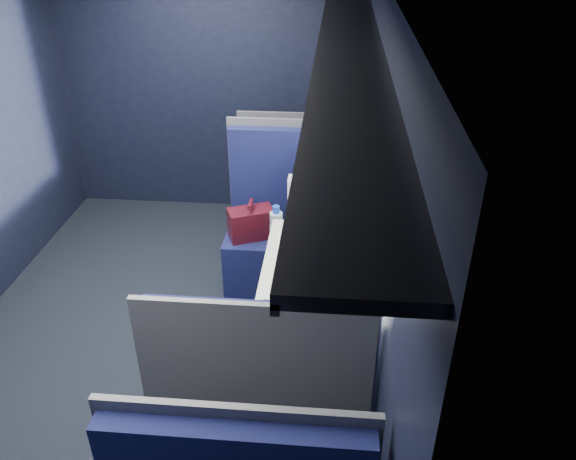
# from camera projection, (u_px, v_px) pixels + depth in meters

# --- Properties ---
(ground) EXTENTS (2.80, 4.20, 0.01)m
(ground) POSITION_uv_depth(u_px,v_px,m) (161.00, 341.00, 3.96)
(ground) COLOR black
(room_shell) EXTENTS (3.00, 4.40, 2.40)m
(room_shell) POSITION_uv_depth(u_px,v_px,m) (136.00, 144.00, 3.21)
(room_shell) COLOR black
(room_shell) RESTS_ON ground
(table) EXTENTS (0.62, 1.00, 0.74)m
(table) POSITION_uv_depth(u_px,v_px,m) (309.00, 270.00, 3.55)
(table) COLOR #54565E
(table) RESTS_ON ground
(seat_bay_near) EXTENTS (1.04, 0.62, 1.26)m
(seat_bay_near) POSITION_uv_depth(u_px,v_px,m) (290.00, 232.00, 4.43)
(seat_bay_near) COLOR #0E103D
(seat_bay_near) RESTS_ON ground
(seat_bay_far) EXTENTS (1.04, 0.62, 1.26)m
(seat_bay_far) POSITION_uv_depth(u_px,v_px,m) (264.00, 402.00, 2.94)
(seat_bay_far) COLOR #0E103D
(seat_bay_far) RESTS_ON ground
(seat_row_front) EXTENTS (1.04, 0.51, 1.16)m
(seat_row_front) POSITION_uv_depth(u_px,v_px,m) (299.00, 183.00, 5.24)
(seat_row_front) COLOR #0E103D
(seat_row_front) RESTS_ON ground
(man) EXTENTS (0.53, 0.56, 1.32)m
(man) POSITION_uv_depth(u_px,v_px,m) (323.00, 211.00, 4.12)
(man) COLOR black
(man) RESTS_ON ground
(woman) EXTENTS (0.53, 0.56, 1.32)m
(woman) POSITION_uv_depth(u_px,v_px,m) (315.00, 337.00, 2.90)
(woman) COLOR black
(woman) RESTS_ON ground
(papers) EXTENTS (0.60, 0.80, 0.01)m
(papers) POSITION_uv_depth(u_px,v_px,m) (319.00, 259.00, 3.52)
(papers) COLOR white
(papers) RESTS_ON table
(laptop) EXTENTS (0.27, 0.35, 0.25)m
(laptop) POSITION_uv_depth(u_px,v_px,m) (338.00, 250.00, 3.48)
(laptop) COLOR silver
(laptop) RESTS_ON table
(bottle_small) EXTENTS (0.06, 0.06, 0.20)m
(bottle_small) POSITION_uv_depth(u_px,v_px,m) (346.00, 220.00, 3.77)
(bottle_small) COLOR silver
(bottle_small) RESTS_ON table
(cup) EXTENTS (0.07, 0.07, 0.09)m
(cup) POSITION_uv_depth(u_px,v_px,m) (356.00, 222.00, 3.84)
(cup) COLOR white
(cup) RESTS_ON table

